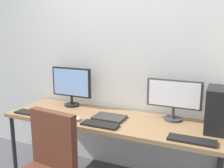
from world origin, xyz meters
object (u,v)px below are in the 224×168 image
(monitor_left, at_px, (71,85))
(monitor_right, at_px, (174,97))
(desk, at_px, (110,123))
(pc_tower, at_px, (216,109))
(keyboard_right, at_px, (192,140))
(keyboard_left, at_px, (31,113))
(computer_mouse, at_px, (78,119))
(laptop_closed, at_px, (109,117))
(keyboard_center, at_px, (100,125))

(monitor_left, height_order, monitor_right, monitor_left)
(desk, height_order, pc_tower, pc_tower)
(pc_tower, relative_size, keyboard_right, 1.02)
(keyboard_left, bearing_deg, pc_tower, 10.18)
(desk, height_order, keyboard_right, keyboard_right)
(computer_mouse, bearing_deg, monitor_left, 129.52)
(desk, relative_size, pc_tower, 5.66)
(pc_tower, xyz_separation_m, computer_mouse, (-1.26, -0.30, -0.18))
(monitor_left, height_order, laptop_closed, monitor_left)
(pc_tower, height_order, keyboard_center, pc_tower)
(desk, xyz_separation_m, computer_mouse, (-0.26, -0.20, 0.07))
(keyboard_center, bearing_deg, monitor_right, 36.39)
(monitor_right, height_order, computer_mouse, monitor_right)
(monitor_left, relative_size, computer_mouse, 5.31)
(computer_mouse, bearing_deg, monitor_right, 25.41)
(pc_tower, bearing_deg, keyboard_right, -115.49)
(monitor_left, relative_size, monitor_right, 0.94)
(computer_mouse, distance_m, laptop_closed, 0.31)
(desk, relative_size, keyboard_left, 6.30)
(keyboard_center, height_order, laptop_closed, laptop_closed)
(monitor_left, bearing_deg, keyboard_left, -118.48)
(keyboard_center, xyz_separation_m, laptop_closed, (-0.00, 0.21, 0.00))
(pc_tower, bearing_deg, monitor_left, 175.98)
(monitor_right, xyz_separation_m, keyboard_right, (0.24, -0.44, -0.23))
(monitor_right, relative_size, computer_mouse, 5.64)
(monitor_left, distance_m, monitor_right, 1.20)
(monitor_left, height_order, keyboard_right, monitor_left)
(monitor_right, distance_m, keyboard_center, 0.78)
(laptop_closed, bearing_deg, keyboard_right, -14.49)
(pc_tower, relative_size, keyboard_left, 1.11)
(pc_tower, relative_size, keyboard_center, 1.09)
(keyboard_left, distance_m, laptop_closed, 0.86)
(keyboard_center, relative_size, computer_mouse, 3.79)
(monitor_left, relative_size, keyboard_center, 1.40)
(keyboard_right, bearing_deg, pc_tower, 64.51)
(keyboard_center, relative_size, laptop_closed, 1.14)
(keyboard_right, xyz_separation_m, laptop_closed, (-0.84, 0.21, 0.00))
(desk, relative_size, monitor_right, 4.12)
(keyboard_right, bearing_deg, keyboard_center, 180.00)
(monitor_left, height_order, keyboard_left, monitor_left)
(monitor_right, xyz_separation_m, keyboard_center, (-0.60, -0.44, -0.23))
(monitor_left, bearing_deg, monitor_right, -0.00)
(monitor_left, height_order, pc_tower, monitor_left)
(keyboard_left, height_order, computer_mouse, computer_mouse)
(desk, distance_m, monitor_right, 0.70)
(monitor_left, relative_size, keyboard_right, 1.32)
(monitor_right, xyz_separation_m, keyboard_left, (-1.44, -0.44, -0.23))
(computer_mouse, xyz_separation_m, laptop_closed, (0.26, 0.18, -0.00))
(desk, bearing_deg, laptop_closed, -107.43)
(desk, height_order, monitor_right, monitor_right)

